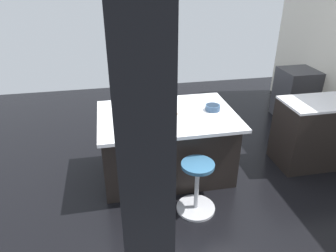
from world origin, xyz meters
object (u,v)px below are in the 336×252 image
object	(u,v)px
apple_yellow	(160,107)
water_bottle	(150,101)
kitchen_island	(167,144)
stool_by_window	(197,188)
cutting_board	(161,111)
fruit_bowl	(213,107)
oven_range	(296,94)

from	to	relation	value
apple_yellow	water_bottle	bearing A→B (deg)	-32.18
kitchen_island	water_bottle	size ratio (longest dim) A/B	5.33
stool_by_window	cutting_board	size ratio (longest dim) A/B	1.73
water_bottle	fruit_bowl	distance (m)	0.79
oven_range	fruit_bowl	distance (m)	2.47
kitchen_island	cutting_board	world-z (taller)	cutting_board
water_bottle	stool_by_window	bearing A→B (deg)	113.11
kitchen_island	apple_yellow	bearing A→B (deg)	-38.16
stool_by_window	apple_yellow	distance (m)	1.07
kitchen_island	fruit_bowl	bearing A→B (deg)	176.41
stool_by_window	fruit_bowl	size ratio (longest dim) A/B	3.38
oven_range	kitchen_island	xyz separation A→B (m)	(2.60, 1.29, 0.00)
stool_by_window	water_bottle	size ratio (longest dim) A/B	1.99
fruit_bowl	stool_by_window	bearing A→B (deg)	62.02
water_bottle	fruit_bowl	xyz separation A→B (m)	(-0.76, 0.16, -0.08)
kitchen_island	apple_yellow	world-z (taller)	apple_yellow
cutting_board	water_bottle	bearing A→B (deg)	-36.73
apple_yellow	stool_by_window	bearing A→B (deg)	107.64
stool_by_window	water_bottle	bearing A→B (deg)	-66.89
water_bottle	fruit_bowl	world-z (taller)	water_bottle
kitchen_island	fruit_bowl	distance (m)	0.75
kitchen_island	water_bottle	bearing A→B (deg)	-34.38
oven_range	apple_yellow	xyz separation A→B (m)	(2.67, 1.23, 0.50)
water_bottle	cutting_board	bearing A→B (deg)	143.27
oven_range	kitchen_island	world-z (taller)	oven_range
oven_range	cutting_board	world-z (taller)	cutting_board
cutting_board	kitchen_island	bearing A→B (deg)	151.28
apple_yellow	cutting_board	bearing A→B (deg)	109.88
kitchen_island	cutting_board	size ratio (longest dim) A/B	4.63
kitchen_island	stool_by_window	distance (m)	0.80
cutting_board	water_bottle	xyz separation A→B (m)	(0.13, -0.10, 0.11)
stool_by_window	kitchen_island	bearing A→B (deg)	-75.76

